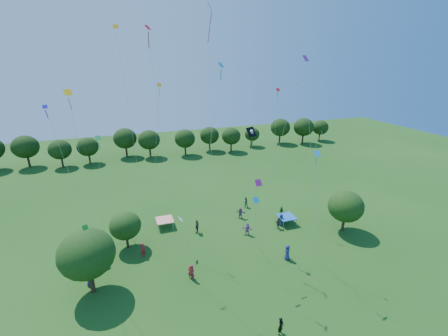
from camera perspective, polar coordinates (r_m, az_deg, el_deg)
The scene contains 39 objects.
near_tree_west at distance 31.36m, azimuth -24.68°, elevation -14.65°, with size 5.12×5.12×6.63m.
near_tree_north at distance 37.28m, azimuth -18.29°, elevation -10.39°, with size 3.62×3.62×4.60m.
near_tree_east at distance 41.43m, azimuth 22.19°, elevation -6.80°, with size 4.43×4.43×5.56m.
treeline at distance 70.41m, azimuth -12.49°, elevation 5.46°, with size 88.01×8.77×6.77m.
tent_red_stripe at distance 41.28m, azimuth -11.24°, elevation -9.66°, with size 2.20×2.20×1.10m.
tent_blue at distance 42.10m, azimuth 11.81°, elevation -9.08°, with size 2.20×2.20×1.10m.
man_in_black at distance 27.84m, azimuth 10.77°, elevation -27.49°, with size 0.61×0.39×1.64m, color black.
crowd_person_0 at distance 35.42m, azimuth 11.98°, elevation -15.42°, with size 0.91×0.49×1.84m, color navy.
crowd_person_1 at distance 32.56m, azimuth -6.41°, elevation -19.02°, with size 0.57×0.37×1.52m, color maroon.
crowd_person_2 at distance 43.69m, azimuth 10.90°, elevation -8.23°, with size 0.79×0.43×1.60m, color #265725.
crowd_person_3 at distance 41.56m, azimuth -18.81°, elevation -10.40°, with size 1.19×0.54×1.82m, color beige.
crowd_person_4 at distance 39.39m, azimuth -5.15°, elevation -11.04°, with size 1.10×0.50×1.88m, color #453E37.
crowd_person_5 at distance 39.09m, azimuth 4.42°, elevation -11.48°, with size 1.53×0.55×1.64m, color #A15FA3.
crowd_person_6 at distance 41.61m, azimuth 10.81°, elevation -9.64°, with size 0.85×0.46×1.73m, color navy.
crowd_person_7 at distance 32.26m, azimuth -6.12°, elevation -19.22°, with size 0.64×0.41×1.72m, color maroon.
crowd_person_8 at distance 45.76m, azimuth 4.12°, elevation -6.50°, with size 0.81×0.44×1.64m, color #2B653D.
crowd_person_9 at distance 36.39m, azimuth -21.97°, elevation -15.68°, with size 1.10×0.49×1.68m, color #A89F87.
crowd_person_10 at distance 40.85m, azimuth 10.30°, elevation -10.31°, with size 0.94×0.43×1.61m, color #38332D.
crowd_person_11 at distance 42.73m, azimuth 3.15°, elevation -8.53°, with size 1.52×0.54×1.62m, color #89507D.
crowd_person_12 at distance 34.17m, azimuth -24.33°, elevation -18.67°, with size 0.81×0.44×1.64m, color navy.
crowd_person_13 at distance 36.28m, azimuth -15.16°, elevation -14.84°, with size 0.66×0.42×1.77m, color maroon.
pirate_kite at distance 32.54m, azimuth 5.27°, elevation 6.36°, with size 1.28×3.48×13.00m.
red_high_kite at distance 32.36m, azimuth -2.65°, elevation 20.06°, with size 2.74×8.32×25.26m.
small_kite_0 at distance 28.21m, azimuth -12.71°, elevation 12.70°, with size 1.33×1.44×22.60m.
small_kite_1 at distance 27.02m, azimuth -26.24°, elevation 4.80°, with size 0.69×1.93×17.77m.
small_kite_2 at distance 33.87m, azimuth -12.65°, elevation 7.32°, with size 2.82×3.04×17.49m.
small_kite_3 at distance 40.23m, azimuth -22.75°, elevation 2.88°, with size 1.20×4.25×10.99m.
small_kite_4 at distance 29.16m, azimuth 17.25°, elevation -1.11°, with size 2.78×1.87×12.19m.
small_kite_5 at distance 28.45m, azimuth 15.85°, elevation 9.61°, with size 3.80×0.60×20.23m.
small_kite_6 at distance 41.54m, azimuth 16.19°, elevation 2.01°, with size 2.81×2.07×11.30m.
small_kite_7 at distance 29.50m, azimuth 6.08°, elevation -7.43°, with size 2.85×5.47×7.80m.
small_kite_8 at distance 39.34m, azimuth 9.80°, elevation 8.36°, with size 1.09×1.29×16.52m.
small_kite_9 at distance 32.50m, azimuth -18.06°, elevation 12.69°, with size 1.31×2.58×23.04m.
small_kite_10 at distance 32.16m, azimuth 10.41°, elevation 4.06°, with size 3.45×1.99×17.82m.
small_kite_11 at distance 28.22m, azimuth -24.17°, elevation -12.17°, with size 0.53×4.49×7.49m.
small_kite_12 at distance 28.05m, azimuth -27.62°, elevation -0.27°, with size 2.21×1.75×16.69m.
small_kite_13 at distance 30.00m, azimuth 6.43°, elevation -4.37°, with size 1.97×4.46×8.98m.
small_kite_14 at distance 34.27m, azimuth -8.11°, elevation -10.02°, with size 1.23×2.35×3.32m.
small_kite_15 at distance 28.25m, azimuth -1.92°, elevation 9.68°, with size 3.02×1.50×19.64m.
Camera 1 is at (-9.14, -12.48, 21.19)m, focal length 24.00 mm.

